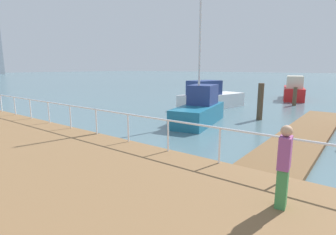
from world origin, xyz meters
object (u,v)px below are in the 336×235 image
moored_boat_1 (210,98)px  pedestrian_2 (284,166)px  moored_boat_0 (294,91)px  moored_boat_5 (199,109)px

moored_boat_1 → pedestrian_2: bearing=-146.4°
moored_boat_0 → moored_boat_5: 15.39m
moored_boat_0 → pedestrian_2: 23.51m
moored_boat_0 → moored_boat_5: moored_boat_5 is taller
moored_boat_0 → moored_boat_1: 10.64m
moored_boat_0 → moored_boat_1: bearing=158.4°
moored_boat_1 → pedestrian_2: 15.75m
moored_boat_5 → pedestrian_2: moored_boat_5 is taller
moored_boat_5 → moored_boat_1: bearing=22.6°
moored_boat_1 → pedestrian_2: size_ratio=3.56×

